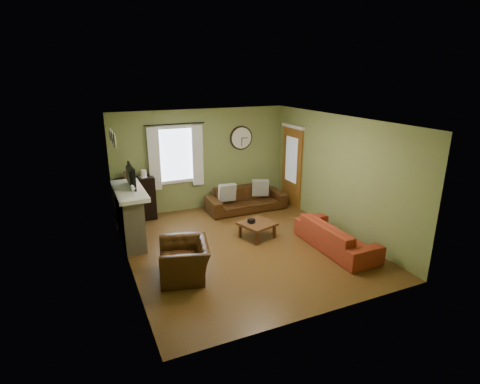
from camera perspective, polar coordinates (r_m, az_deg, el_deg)
name	(u,v)px	position (r m, az deg, el deg)	size (l,w,h in m)	color
floor	(243,246)	(7.92, 0.52, -8.16)	(4.60, 5.20, 0.00)	#553717
ceiling	(244,120)	(7.18, 0.58, 10.86)	(4.60, 5.20, 0.00)	white
wall_left	(124,202)	(6.86, -17.21, -1.43)	(0.00, 5.20, 2.60)	olive
wall_right	(337,174)	(8.62, 14.61, 2.66)	(0.00, 5.20, 2.60)	olive
wall_back	(202,160)	(9.79, -5.81, 4.91)	(4.60, 0.00, 2.60)	olive
wall_front	(322,236)	(5.34, 12.32, -6.56)	(4.60, 0.00, 2.60)	olive
fireplace	(130,218)	(8.21, -16.42, -3.78)	(0.40, 1.40, 1.10)	tan
firebox	(140,227)	(8.32, -14.97, -5.21)	(0.04, 0.60, 0.55)	black
mantel	(129,191)	(8.02, -16.57, 0.18)	(0.58, 1.60, 0.08)	white
tv	(128,179)	(8.11, -16.71, 1.93)	(0.60, 0.08, 0.35)	black
tv_screen	(132,176)	(8.10, -16.19, 2.38)	(0.02, 0.62, 0.36)	#994C3F
medallion_left	(115,141)	(7.41, -18.55, 7.44)	(0.28, 0.28, 0.03)	white
medallion_mid	(113,138)	(7.75, -18.83, 7.83)	(0.28, 0.28, 0.03)	white
medallion_right	(111,135)	(8.10, -19.10, 8.19)	(0.28, 0.28, 0.03)	white
window_pane	(175,155)	(9.54, -9.82, 5.63)	(1.00, 0.02, 1.30)	silver
curtain_rod	(175,124)	(9.31, -9.91, 10.15)	(0.03, 0.03, 1.50)	black
curtain_left	(154,159)	(9.34, -12.92, 4.87)	(0.28, 0.04, 1.55)	white
curtain_right	(198,155)	(9.60, -6.47, 5.55)	(0.28, 0.04, 1.55)	white
wall_clock	(241,138)	(10.04, 0.21, 8.23)	(0.64, 0.06, 0.64)	white
door	(292,167)	(10.13, 7.91, 3.81)	(0.05, 0.90, 2.10)	brown
bookshelf	(136,199)	(9.41, -15.52, -1.06)	(0.89, 0.38, 1.06)	black
book	(140,182)	(9.26, -14.93, 1.47)	(0.15, 0.20, 0.02)	#4F2F19
sofa_brown	(246,199)	(9.80, 0.91, -1.06)	(2.06, 0.80, 0.60)	#341C0B
pillow_left	(260,188)	(9.91, 3.13, 0.64)	(0.43, 0.13, 0.43)	gray
pillow_right	(227,192)	(9.52, -1.96, -0.07)	(0.44, 0.13, 0.44)	gray
sofa_red	(336,236)	(7.91, 14.41, -6.49)	(1.96, 0.77, 0.57)	maroon
armchair	(184,260)	(6.75, -8.47, -10.21)	(0.97, 0.85, 0.63)	#341C0B
coffee_table	(257,230)	(8.21, 2.62, -5.83)	(0.66, 0.66, 0.35)	#4F2F19
tissue_box	(251,221)	(8.10, 1.74, -4.44)	(0.12, 0.12, 0.09)	black
wine_glass_a	(134,192)	(7.45, -15.89, 0.01)	(0.07, 0.07, 0.20)	white
wine_glass_b	(132,190)	(7.60, -16.08, 0.34)	(0.07, 0.07, 0.19)	white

